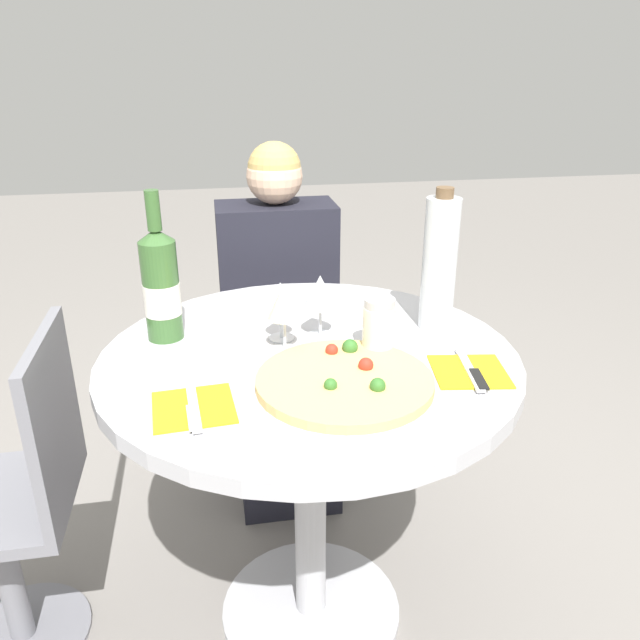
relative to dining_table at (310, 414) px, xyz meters
The scene contains 14 objects.
ground_plane 0.62m from the dining_table, ahead, with size 12.00×12.00×0.00m, color gray.
dining_table is the anchor object (origin of this frame).
chair_behind_diner 0.78m from the dining_table, 89.45° to the left, with size 0.37×0.37×0.84m.
seated_diner 0.62m from the dining_table, 89.32° to the left, with size 0.37×0.42×1.15m.
chair_empty_side 0.72m from the dining_table, behind, with size 0.37×0.37×0.84m.
pizza_large 0.24m from the dining_table, 73.77° to the right, with size 0.36×0.36×0.04m.
wine_bottle 0.45m from the dining_table, 156.07° to the left, with size 0.08×0.08×0.34m.
tall_carafe 0.46m from the dining_table, 15.35° to the left, with size 0.08×0.08×0.34m.
sugar_shaker 0.27m from the dining_table, 10.48° to the right, with size 0.07×0.07×0.13m.
wine_glass_front_left 0.28m from the dining_table, 156.62° to the left, with size 0.07×0.07×0.16m.
wine_glass_back_left 0.28m from the dining_table, 120.63° to the left, with size 0.06×0.06×0.14m.
wine_glass_back_right 0.28m from the dining_table, 64.79° to the left, with size 0.08×0.08×0.15m.
place_setting_left 0.36m from the dining_table, 141.42° to the right, with size 0.16×0.19×0.01m.
place_setting_right 0.39m from the dining_table, 26.25° to the right, with size 0.17×0.19×0.01m.
Camera 1 is at (-0.20, -1.23, 1.39)m, focal length 35.00 mm.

